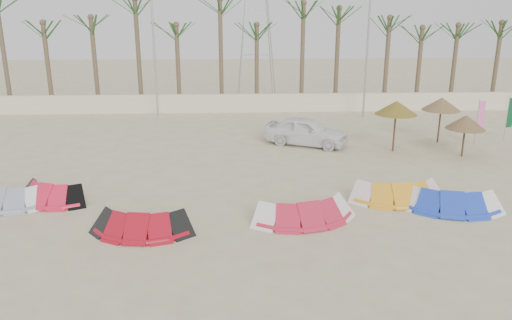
{
  "coord_description": "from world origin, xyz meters",
  "views": [
    {
      "loc": [
        -0.86,
        -13.31,
        7.26
      ],
      "look_at": [
        0.0,
        6.0,
        1.3
      ],
      "focal_mm": 35.0,
      "sensor_mm": 36.0,
      "label": 1
    }
  ],
  "objects_px": {
    "kite_orange": "(396,188)",
    "parasol_right": "(442,104)",
    "kite_red_right": "(303,207)",
    "parasol_left": "(396,108)",
    "kite_red_left": "(52,191)",
    "kite_blue": "(446,196)",
    "kite_red_mid": "(143,219)",
    "parasol_mid": "(466,122)",
    "car": "(307,131)",
    "kite_grey": "(5,194)"
  },
  "relations": [
    {
      "from": "kite_red_right",
      "to": "parasol_left",
      "type": "relative_size",
      "value": 1.46
    },
    {
      "from": "kite_red_left",
      "to": "parasol_mid",
      "type": "bearing_deg",
      "value": 15.6
    },
    {
      "from": "kite_grey",
      "to": "parasol_right",
      "type": "height_order",
      "value": "parasol_right"
    },
    {
      "from": "kite_grey",
      "to": "kite_red_right",
      "type": "bearing_deg",
      "value": -9.12
    },
    {
      "from": "kite_orange",
      "to": "parasol_left",
      "type": "distance_m",
      "value": 7.2
    },
    {
      "from": "kite_red_right",
      "to": "parasol_right",
      "type": "height_order",
      "value": "parasol_right"
    },
    {
      "from": "parasol_mid",
      "to": "parasol_right",
      "type": "distance_m",
      "value": 2.77
    },
    {
      "from": "parasol_right",
      "to": "car",
      "type": "distance_m",
      "value": 7.55
    },
    {
      "from": "kite_red_right",
      "to": "kite_orange",
      "type": "distance_m",
      "value": 4.27
    },
    {
      "from": "parasol_left",
      "to": "parasol_right",
      "type": "distance_m",
      "value": 3.46
    },
    {
      "from": "kite_red_mid",
      "to": "kite_orange",
      "type": "bearing_deg",
      "value": 15.07
    },
    {
      "from": "kite_red_mid",
      "to": "parasol_left",
      "type": "relative_size",
      "value": 1.3
    },
    {
      "from": "kite_red_mid",
      "to": "kite_red_right",
      "type": "bearing_deg",
      "value": 8.17
    },
    {
      "from": "kite_orange",
      "to": "kite_blue",
      "type": "height_order",
      "value": "same"
    },
    {
      "from": "kite_red_mid",
      "to": "parasol_mid",
      "type": "height_order",
      "value": "parasol_mid"
    },
    {
      "from": "kite_red_left",
      "to": "kite_blue",
      "type": "distance_m",
      "value": 15.13
    },
    {
      "from": "parasol_left",
      "to": "parasol_right",
      "type": "bearing_deg",
      "value": 28.31
    },
    {
      "from": "kite_orange",
      "to": "car",
      "type": "bearing_deg",
      "value": 106.5
    },
    {
      "from": "kite_red_left",
      "to": "parasol_left",
      "type": "bearing_deg",
      "value": 22.23
    },
    {
      "from": "kite_grey",
      "to": "kite_red_right",
      "type": "distance_m",
      "value": 11.34
    },
    {
      "from": "kite_red_mid",
      "to": "kite_orange",
      "type": "height_order",
      "value": "same"
    },
    {
      "from": "kite_red_left",
      "to": "kite_red_right",
      "type": "height_order",
      "value": "same"
    },
    {
      "from": "kite_orange",
      "to": "kite_blue",
      "type": "xyz_separation_m",
      "value": [
        1.62,
        -0.96,
        0.0
      ]
    },
    {
      "from": "kite_red_right",
      "to": "kite_orange",
      "type": "xyz_separation_m",
      "value": [
        3.9,
        1.75,
        -0.0
      ]
    },
    {
      "from": "kite_blue",
      "to": "kite_grey",
      "type": "bearing_deg",
      "value": 176.54
    },
    {
      "from": "kite_red_right",
      "to": "kite_orange",
      "type": "bearing_deg",
      "value": 24.14
    },
    {
      "from": "kite_grey",
      "to": "kite_blue",
      "type": "height_order",
      "value": "same"
    },
    {
      "from": "kite_grey",
      "to": "kite_blue",
      "type": "xyz_separation_m",
      "value": [
        16.72,
        -1.01,
        0.0
      ]
    },
    {
      "from": "kite_orange",
      "to": "kite_grey",
      "type": "bearing_deg",
      "value": 179.81
    },
    {
      "from": "parasol_left",
      "to": "kite_red_left",
      "type": "bearing_deg",
      "value": -157.77
    },
    {
      "from": "kite_red_mid",
      "to": "kite_blue",
      "type": "distance_m",
      "value": 11.18
    },
    {
      "from": "kite_red_mid",
      "to": "car",
      "type": "relative_size",
      "value": 0.77
    },
    {
      "from": "kite_orange",
      "to": "parasol_right",
      "type": "xyz_separation_m",
      "value": [
        5.02,
        8.3,
        1.74
      ]
    },
    {
      "from": "kite_grey",
      "to": "parasol_mid",
      "type": "distance_m",
      "value": 21.04
    },
    {
      "from": "kite_red_right",
      "to": "parasol_left",
      "type": "height_order",
      "value": "parasol_left"
    },
    {
      "from": "kite_red_right",
      "to": "parasol_left",
      "type": "distance_m",
      "value": 10.43
    },
    {
      "from": "parasol_right",
      "to": "kite_blue",
      "type": "bearing_deg",
      "value": -110.12
    },
    {
      "from": "kite_blue",
      "to": "parasol_left",
      "type": "relative_size",
      "value": 1.47
    },
    {
      "from": "kite_red_mid",
      "to": "car",
      "type": "xyz_separation_m",
      "value": [
        7.05,
        10.63,
        0.35
      ]
    },
    {
      "from": "kite_red_left",
      "to": "kite_red_right",
      "type": "bearing_deg",
      "value": -12.42
    },
    {
      "from": "parasol_mid",
      "to": "parasol_left",
      "type": "bearing_deg",
      "value": 160.93
    },
    {
      "from": "kite_red_right",
      "to": "car",
      "type": "distance_m",
      "value": 9.96
    },
    {
      "from": "car",
      "to": "kite_red_left",
      "type": "bearing_deg",
      "value": 150.51
    },
    {
      "from": "kite_red_mid",
      "to": "kite_orange",
      "type": "relative_size",
      "value": 0.95
    },
    {
      "from": "kite_red_right",
      "to": "parasol_right",
      "type": "distance_m",
      "value": 13.54
    },
    {
      "from": "car",
      "to": "parasol_mid",
      "type": "bearing_deg",
      "value": -83.0
    },
    {
      "from": "kite_blue",
      "to": "parasol_mid",
      "type": "height_order",
      "value": "parasol_mid"
    },
    {
      "from": "kite_grey",
      "to": "kite_red_right",
      "type": "xyz_separation_m",
      "value": [
        11.19,
        -1.8,
        0.0
      ]
    },
    {
      "from": "parasol_right",
      "to": "kite_red_right",
      "type": "bearing_deg",
      "value": -131.59
    },
    {
      "from": "kite_red_right",
      "to": "kite_blue",
      "type": "distance_m",
      "value": 5.58
    }
  ]
}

